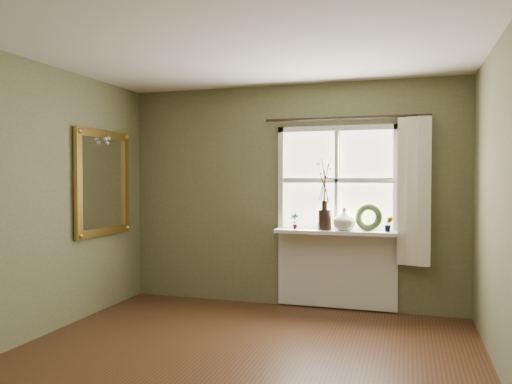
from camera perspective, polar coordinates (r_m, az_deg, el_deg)
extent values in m
plane|color=#422514|center=(4.02, -3.92, -20.46)|extent=(4.50, 4.50, 0.00)
plane|color=silver|center=(3.88, -4.00, 17.95)|extent=(4.50, 4.50, 0.00)
cube|color=#626241|center=(5.93, 4.02, -0.39)|extent=(4.00, 0.10, 2.60)
cube|color=#626241|center=(4.85, -27.19, -1.03)|extent=(0.10, 4.50, 2.60)
cube|color=silver|center=(5.78, 9.17, -4.54)|extent=(1.36, 0.06, 0.06)
cube|color=silver|center=(5.77, 9.22, 7.18)|extent=(1.36, 0.06, 0.06)
cube|color=silver|center=(5.87, 2.90, 1.35)|extent=(0.06, 0.06, 1.24)
cube|color=silver|center=(5.70, 15.69, 1.28)|extent=(0.06, 0.06, 1.24)
cube|color=silver|center=(5.75, 9.20, 1.32)|extent=(1.24, 0.05, 0.04)
cube|color=silver|center=(5.75, 9.20, 1.32)|extent=(0.04, 0.05, 1.12)
cube|color=white|center=(5.83, 6.07, 4.24)|extent=(0.59, 0.01, 0.53)
cube|color=white|center=(5.74, 12.47, 4.25)|extent=(0.59, 0.01, 0.53)
cube|color=white|center=(5.83, 6.05, -1.56)|extent=(0.59, 0.01, 0.53)
cube|color=white|center=(5.75, 12.43, -1.64)|extent=(0.59, 0.01, 0.53)
cube|color=silver|center=(5.68, 9.03, -4.54)|extent=(1.36, 0.26, 0.04)
cube|color=silver|center=(5.85, 9.16, -8.71)|extent=(1.36, 0.04, 0.88)
cylinder|color=black|center=(5.69, 7.84, -3.16)|extent=(0.18, 0.18, 0.23)
imported|color=beige|center=(5.66, 10.05, -3.08)|extent=(0.27, 0.27, 0.25)
torus|color=#354920|center=(5.67, 12.73, -3.19)|extent=(0.33, 0.22, 0.32)
imported|color=#354920|center=(5.75, 4.44, -3.34)|extent=(0.11, 0.08, 0.18)
imported|color=#354920|center=(5.62, 14.91, -3.58)|extent=(0.09, 0.08, 0.17)
cube|color=beige|center=(5.61, 17.60, 0.08)|extent=(0.36, 0.12, 1.59)
cylinder|color=black|center=(5.72, 10.16, 8.34)|extent=(1.84, 0.03, 0.03)
cube|color=white|center=(5.89, -17.11, 0.99)|extent=(0.02, 0.82, 1.01)
cube|color=olive|center=(5.90, -17.08, 6.33)|extent=(0.05, 0.99, 0.09)
cube|color=olive|center=(5.91, -16.99, -4.33)|extent=(0.05, 0.99, 0.09)
cube|color=olive|center=(5.51, -19.67, 0.93)|extent=(0.05, 0.09, 1.01)
cube|color=olive|center=(6.26, -14.71, 1.05)|extent=(0.05, 0.09, 1.01)
sphere|color=silver|center=(5.84, -16.83, 5.82)|extent=(0.04, 0.04, 0.04)
sphere|color=silver|center=(5.87, -16.66, 5.41)|extent=(0.04, 0.04, 0.04)
sphere|color=silver|center=(5.89, -16.50, 5.88)|extent=(0.04, 0.04, 0.04)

